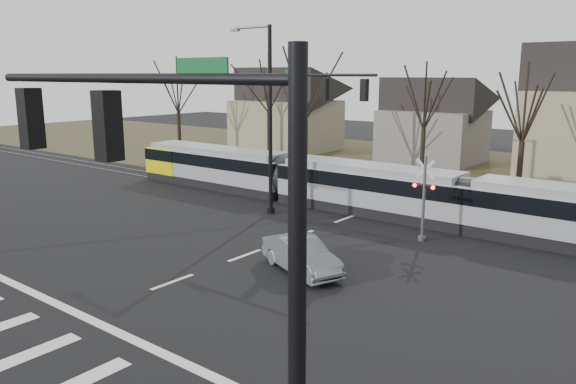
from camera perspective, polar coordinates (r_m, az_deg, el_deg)
The scene contains 14 objects.
ground at distance 20.64m, azimuth -15.96°, elevation -10.35°, with size 140.00×140.00×0.00m, color black.
grass_verge at distance 46.35m, azimuth 17.94°, elevation 1.83°, with size 140.00×28.00×0.01m, color #38331E.
crosswalk at distance 18.83m, azimuth -26.11°, elevation -13.36°, with size 27.00×2.60×0.01m.
stop_line at distance 19.75m, azimuth -20.27°, elevation -11.67°, with size 28.00×0.35×0.01m, color silver.
lane_dashes at distance 32.11m, azimuth 7.78°, elevation -1.98°, with size 0.18×30.00×0.01m.
rail_pair at distance 31.94m, azimuth 7.59°, elevation -2.01°, with size 90.00×1.52×0.06m.
tram at distance 31.72m, azimuth 8.08°, elevation 0.57°, with size 35.96×2.67×2.73m.
sedan at distance 22.20m, azimuth 1.36°, elevation -6.39°, with size 4.40×2.96×1.37m, color slate.
signal_pole_near_right at distance 7.89m, azimuth -10.08°, elevation -6.73°, with size 6.72×0.44×8.00m.
signal_pole_far at distance 29.70m, azimuth 0.55°, elevation 8.13°, with size 9.28×0.44×10.20m.
rail_crossing_signal at distance 26.67m, azimuth 13.61°, elevation -0.93°, with size 1.08×0.36×4.00m.
tree_row at distance 39.49m, azimuth 18.02°, elevation 7.48°, with size 59.20×7.20×10.00m.
house_a at distance 57.50m, azimuth -0.18°, elevation 8.73°, with size 9.72×8.64×8.60m.
house_b at distance 51.44m, azimuth 14.57°, elevation 7.43°, with size 8.64×7.56×7.65m.
Camera 1 is at (15.75, -10.92, 7.66)m, focal length 35.00 mm.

